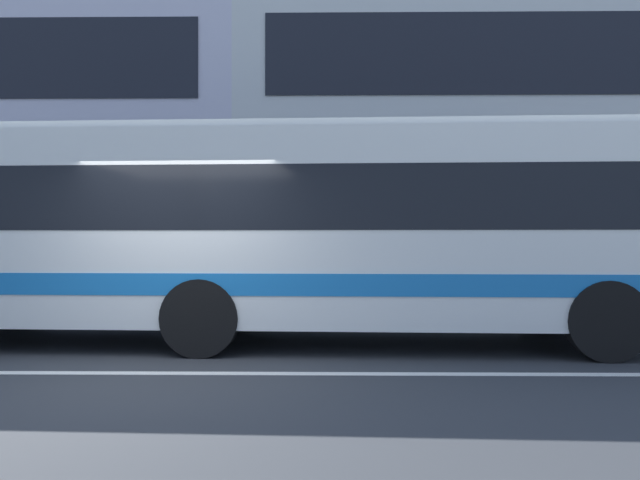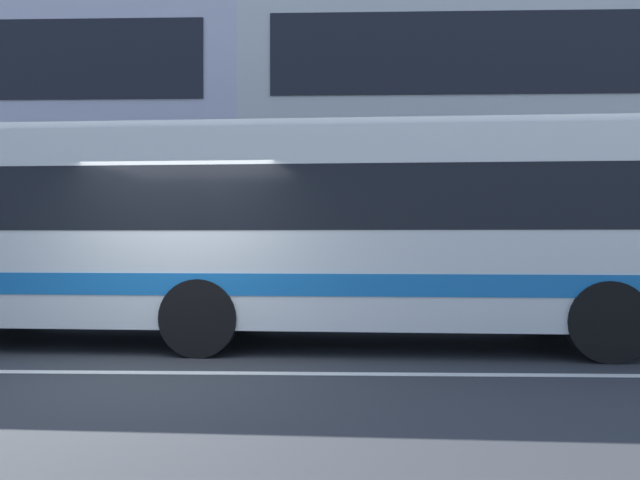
% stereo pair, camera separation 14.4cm
% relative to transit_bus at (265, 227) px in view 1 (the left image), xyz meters
% --- Properties ---
extents(ground_plane, '(160.00, 160.00, 0.00)m').
position_rel_transit_bus_xyz_m(ground_plane, '(-0.99, -2.10, -1.69)').
color(ground_plane, '#2F3135').
extents(lane_centre_line, '(60.00, 0.16, 0.01)m').
position_rel_transit_bus_xyz_m(lane_centre_line, '(-0.99, -2.10, -1.69)').
color(lane_centre_line, silver).
rests_on(lane_centre_line, ground_plane).
extents(apartment_block_right, '(23.70, 8.88, 11.56)m').
position_rel_transit_bus_xyz_m(apartment_block_right, '(10.06, 12.63, 4.09)').
color(apartment_block_right, silver).
rests_on(apartment_block_right, ground_plane).
extents(transit_bus, '(10.91, 3.01, 3.06)m').
position_rel_transit_bus_xyz_m(transit_bus, '(0.00, 0.00, 0.00)').
color(transit_bus, silver).
rests_on(transit_bus, ground_plane).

